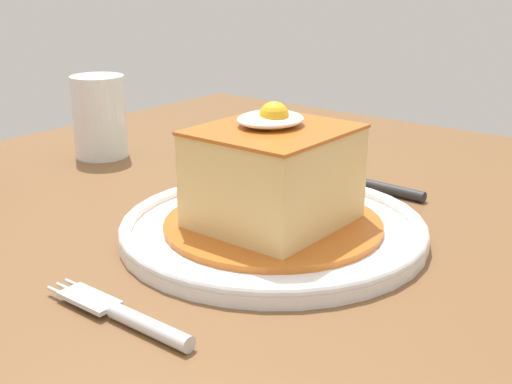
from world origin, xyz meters
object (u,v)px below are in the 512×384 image
main_plate (273,228)px  knife (374,186)px  side_plate_fries (287,133)px  fork (129,317)px  drinking_glass (100,122)px

main_plate → knife: (0.18, -0.01, -0.00)m
main_plate → side_plate_fries: size_ratio=1.65×
fork → side_plate_fries: 0.55m
fork → main_plate: bearing=5.2°
fork → drinking_glass: bearing=52.9°
knife → side_plate_fries: bearing=57.8°
knife → drinking_glass: size_ratio=1.58×
drinking_glass → side_plate_fries: (0.23, -0.13, -0.04)m
drinking_glass → side_plate_fries: drinking_glass is taller
fork → side_plate_fries: (0.50, 0.23, -0.00)m
knife → drinking_glass: 0.36m
side_plate_fries → drinking_glass: bearing=150.9°
drinking_glass → side_plate_fries: bearing=-29.1°
fork → side_plate_fries: bearing=24.5°
main_plate → knife: size_ratio=1.70×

